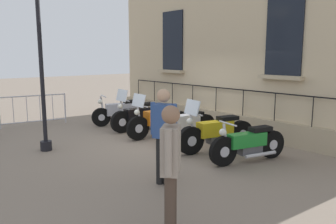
{
  "coord_description": "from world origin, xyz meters",
  "views": [
    {
      "loc": [
        5.78,
        7.16,
        2.37
      ],
      "look_at": [
        -0.26,
        0.0,
        0.8
      ],
      "focal_mm": 36.48,
      "sensor_mm": 36.0,
      "label": 1
    }
  ],
  "objects": [
    {
      "name": "ground_plane",
      "position": [
        0.0,
        0.0,
        0.0
      ],
      "size": [
        60.0,
        60.0,
        0.0
      ],
      "primitive_type": "plane",
      "color": "gray"
    },
    {
      "name": "building_facade",
      "position": [
        -2.65,
        -0.0,
        2.93
      ],
      "size": [
        0.82,
        10.01,
        6.05
      ],
      "color": "#C6B28E",
      "rests_on": "ground_plane"
    },
    {
      "name": "motorcycle_silver",
      "position": [
        -0.45,
        -2.65,
        0.44
      ],
      "size": [
        2.06,
        0.9,
        1.04
      ],
      "color": "black",
      "rests_on": "ground_plane"
    },
    {
      "name": "motorcycle_black",
      "position": [
        -0.35,
        -1.56,
        0.44
      ],
      "size": [
        1.96,
        0.69,
        1.34
      ],
      "color": "black",
      "rests_on": "ground_plane"
    },
    {
      "name": "motorcycle_orange",
      "position": [
        -0.31,
        -0.47,
        0.47
      ],
      "size": [
        2.18,
        0.72,
        1.3
      ],
      "color": "black",
      "rests_on": "ground_plane"
    },
    {
      "name": "motorcycle_white",
      "position": [
        -0.54,
        0.49,
        0.44
      ],
      "size": [
        1.98,
        0.64,
        0.97
      ],
      "color": "black",
      "rests_on": "ground_plane"
    },
    {
      "name": "motorcycle_yellow",
      "position": [
        -0.48,
        1.6,
        0.45
      ],
      "size": [
        2.21,
        0.83,
        1.32
      ],
      "color": "black",
      "rests_on": "ground_plane"
    },
    {
      "name": "motorcycle_green",
      "position": [
        -0.34,
        2.68,
        0.41
      ],
      "size": [
        1.98,
        0.78,
        0.95
      ],
      "color": "black",
      "rests_on": "ground_plane"
    },
    {
      "name": "lamppost",
      "position": [
        2.77,
        -1.16,
        3.2
      ],
      "size": [
        0.34,
        1.04,
        4.28
      ],
      "color": "black",
      "rests_on": "ground_plane"
    },
    {
      "name": "crowd_barrier",
      "position": [
        1.93,
        -4.44,
        0.56
      ],
      "size": [
        2.12,
        0.4,
        1.05
      ],
      "color": "#B7B7BF",
      "rests_on": "ground_plane"
    },
    {
      "name": "pedestrian_standing",
      "position": [
        1.96,
        2.5,
        1.01
      ],
      "size": [
        0.34,
        0.5,
        1.78
      ],
      "color": "black",
      "rests_on": "ground_plane"
    },
    {
      "name": "pedestrian_walking",
      "position": [
        3.06,
        3.98,
        1.0
      ],
      "size": [
        0.42,
        0.4,
        1.75
      ],
      "color": "#47382D",
      "rests_on": "ground_plane"
    }
  ]
}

